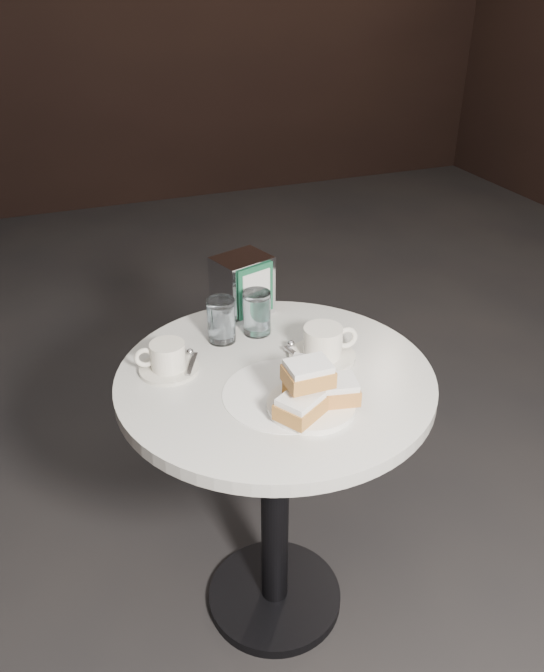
{
  "coord_description": "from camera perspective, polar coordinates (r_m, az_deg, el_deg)",
  "views": [
    {
      "loc": [
        -0.44,
        -1.12,
        1.54
      ],
      "look_at": [
        0.0,
        0.02,
        0.83
      ],
      "focal_mm": 35.0,
      "sensor_mm": 36.0,
      "label": 1
    }
  ],
  "objects": [
    {
      "name": "ground",
      "position": [
        1.95,
        0.23,
        -21.92
      ],
      "size": [
        7.0,
        7.0,
        0.0
      ],
      "primitive_type": "plane",
      "color": "black",
      "rests_on": "ground"
    },
    {
      "name": "cafe_table",
      "position": [
        1.55,
        0.27,
        -9.42
      ],
      "size": [
        0.7,
        0.7,
        0.74
      ],
      "color": "black",
      "rests_on": "ground"
    },
    {
      "name": "sugar_spill",
      "position": [
        1.37,
        1.34,
        -5.02
      ],
      "size": [
        0.32,
        0.32,
        0.0
      ],
      "primitive_type": "cylinder",
      "rotation": [
        0.0,
        0.0,
        0.21
      ],
      "color": "white",
      "rests_on": "cafe_table"
    },
    {
      "name": "beignet_plate",
      "position": [
        1.31,
        3.5,
        -4.84
      ],
      "size": [
        0.22,
        0.22,
        0.12
      ],
      "rotation": [
        0.0,
        0.0,
        0.23
      ],
      "color": "white",
      "rests_on": "cafe_table"
    },
    {
      "name": "coffee_cup_left",
      "position": [
        1.45,
        -9.08,
        -2.0
      ],
      "size": [
        0.15,
        0.15,
        0.07
      ],
      "rotation": [
        0.0,
        0.0,
        -0.19
      ],
      "color": "beige",
      "rests_on": "cafe_table"
    },
    {
      "name": "coffee_cup_right",
      "position": [
        1.48,
        4.49,
        -0.81
      ],
      "size": [
        0.17,
        0.16,
        0.08
      ],
      "rotation": [
        0.0,
        0.0,
        -0.08
      ],
      "color": "silver",
      "rests_on": "cafe_table"
    },
    {
      "name": "water_glass_left",
      "position": [
        1.54,
        -4.44,
        1.33
      ],
      "size": [
        0.08,
        0.08,
        0.11
      ],
      "rotation": [
        0.0,
        0.0,
        0.32
      ],
      "color": "white",
      "rests_on": "cafe_table"
    },
    {
      "name": "water_glass_right",
      "position": [
        1.57,
        -1.33,
        1.99
      ],
      "size": [
        0.09,
        0.09,
        0.11
      ],
      "rotation": [
        0.0,
        0.0,
        0.44
      ],
      "color": "white",
      "rests_on": "cafe_table"
    },
    {
      "name": "napkin_dispenser",
      "position": [
        1.65,
        -2.57,
        4.41
      ],
      "size": [
        0.16,
        0.14,
        0.15
      ],
      "rotation": [
        0.0,
        0.0,
        0.31
      ],
      "color": "silver",
      "rests_on": "cafe_table"
    }
  ]
}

